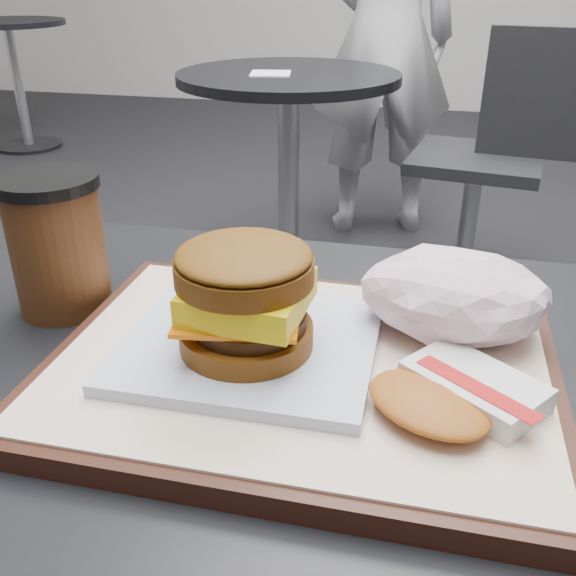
% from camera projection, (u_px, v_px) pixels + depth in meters
% --- Properties ---
extents(customer_table, '(0.80, 0.60, 0.77)m').
position_uv_depth(customer_table, '(256.00, 568.00, 0.56)').
color(customer_table, '#A5A5AA').
rests_on(customer_table, ground).
extents(serving_tray, '(0.38, 0.28, 0.02)m').
position_uv_depth(serving_tray, '(301.00, 369.00, 0.49)').
color(serving_tray, black).
rests_on(serving_tray, customer_table).
extents(breakfast_sandwich, '(0.19, 0.17, 0.09)m').
position_uv_depth(breakfast_sandwich, '(247.00, 309.00, 0.47)').
color(breakfast_sandwich, white).
rests_on(breakfast_sandwich, serving_tray).
extents(hash_brown, '(0.14, 0.13, 0.02)m').
position_uv_depth(hash_brown, '(454.00, 394.00, 0.43)').
color(hash_brown, silver).
rests_on(hash_brown, serving_tray).
extents(crumpled_wrapper, '(0.15, 0.11, 0.06)m').
position_uv_depth(crumpled_wrapper, '(455.00, 295.00, 0.51)').
color(crumpled_wrapper, white).
rests_on(crumpled_wrapper, serving_tray).
extents(coffee_cup, '(0.09, 0.09, 0.13)m').
position_uv_depth(coffee_cup, '(57.00, 242.00, 0.57)').
color(coffee_cup, '#41220F').
rests_on(coffee_cup, customer_table).
extents(neighbor_table, '(0.70, 0.70, 0.75)m').
position_uv_depth(neighbor_table, '(289.00, 136.00, 2.08)').
color(neighbor_table, black).
rests_on(neighbor_table, ground).
extents(napkin, '(0.14, 0.14, 0.00)m').
position_uv_depth(napkin, '(270.00, 74.00, 1.95)').
color(napkin, white).
rests_on(napkin, neighbor_table).
extents(neighbor_chair, '(0.63, 0.48, 0.88)m').
position_uv_depth(neighbor_chair, '(500.00, 146.00, 2.12)').
color(neighbor_chair, '#9A9A9E').
rests_on(neighbor_chair, ground).
extents(patron, '(0.66, 0.52, 1.59)m').
position_uv_depth(patron, '(385.00, 36.00, 2.51)').
color(patron, silver).
rests_on(patron, ground).
extents(bg_table_mid, '(0.66, 0.66, 0.75)m').
position_uv_depth(bg_table_mid, '(13.00, 54.00, 3.83)').
color(bg_table_mid, black).
rests_on(bg_table_mid, ground).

